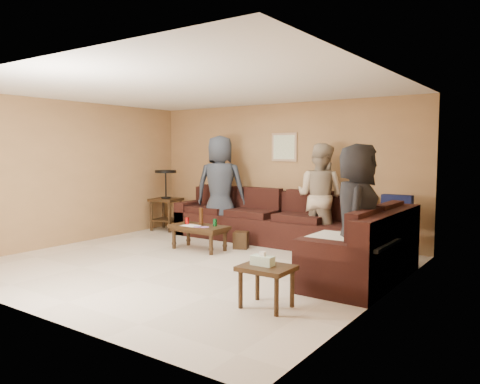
{
  "coord_description": "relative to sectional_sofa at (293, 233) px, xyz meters",
  "views": [
    {
      "loc": [
        4.38,
        -5.03,
        1.64
      ],
      "look_at": [
        0.25,
        0.85,
        1.0
      ],
      "focal_mm": 35.0,
      "sensor_mm": 36.0,
      "label": 1
    }
  ],
  "objects": [
    {
      "name": "person_left",
      "position": [
        -1.76,
        0.4,
        0.63
      ],
      "size": [
        1.1,
        0.93,
        1.92
      ],
      "primitive_type": "imported",
      "rotation": [
        0.0,
        0.0,
        3.54
      ],
      "color": "#2C333E",
      "rests_on": "ground"
    },
    {
      "name": "coffee_table",
      "position": [
        -1.37,
        -0.7,
        0.02
      ],
      "size": [
        0.98,
        0.5,
        0.69
      ],
      "rotation": [
        0.0,
        0.0,
        -0.01
      ],
      "color": "#332011",
      "rests_on": "ground"
    },
    {
      "name": "person_right",
      "position": [
        1.5,
        -1.13,
        0.54
      ],
      "size": [
        0.8,
        0.98,
        1.72
      ],
      "primitive_type": "imported",
      "rotation": [
        0.0,
        0.0,
        1.91
      ],
      "color": "black",
      "rests_on": "ground"
    },
    {
      "name": "sectional_sofa",
      "position": [
        0.0,
        0.0,
        0.0
      ],
      "size": [
        4.65,
        2.9,
        0.97
      ],
      "color": "black",
      "rests_on": "ground"
    },
    {
      "name": "side_table_right",
      "position": [
        1.04,
        -2.49,
        0.06
      ],
      "size": [
        0.54,
        0.45,
        0.59
      ],
      "rotation": [
        0.0,
        0.0,
        0.02
      ],
      "color": "#332011",
      "rests_on": "ground"
    },
    {
      "name": "room",
      "position": [
        -0.81,
        -1.52,
        1.34
      ],
      "size": [
        5.6,
        5.5,
        2.5
      ],
      "color": "beige",
      "rests_on": "ground"
    },
    {
      "name": "end_table_left",
      "position": [
        -3.18,
        0.4,
        0.32
      ],
      "size": [
        0.63,
        0.63,
        1.24
      ],
      "rotation": [
        0.0,
        0.0,
        0.18
      ],
      "color": "#332011",
      "rests_on": "ground"
    },
    {
      "name": "person_middle",
      "position": [
        0.21,
        0.55,
        0.55
      ],
      "size": [
        0.88,
        0.7,
        1.76
      ],
      "primitive_type": "imported",
      "rotation": [
        0.0,
        0.0,
        3.1
      ],
      "color": "tan",
      "rests_on": "ground"
    },
    {
      "name": "wall_art",
      "position": [
        -0.71,
        0.96,
        1.37
      ],
      "size": [
        0.52,
        0.04,
        0.52
      ],
      "color": "tan",
      "rests_on": "ground"
    },
    {
      "name": "waste_bin",
      "position": [
        -0.86,
        -0.21,
        -0.18
      ],
      "size": [
        0.31,
        0.31,
        0.28
      ],
      "primitive_type": "cube",
      "rotation": [
        0.0,
        0.0,
        0.4
      ],
      "color": "#332011",
      "rests_on": "ground"
    }
  ]
}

